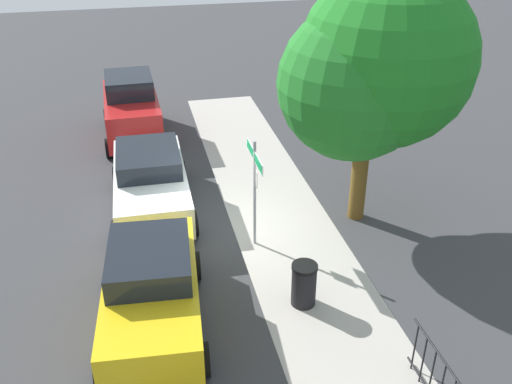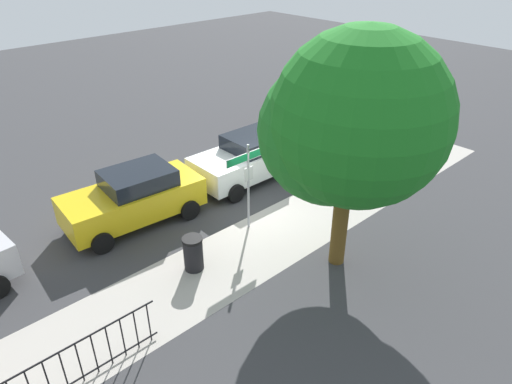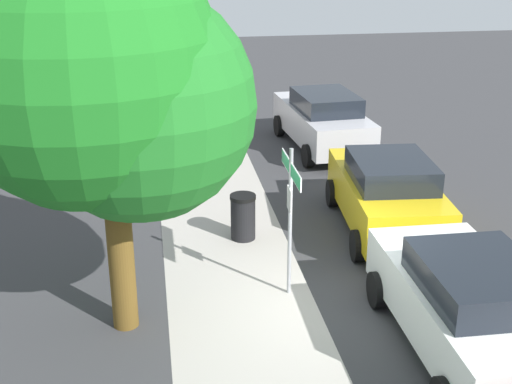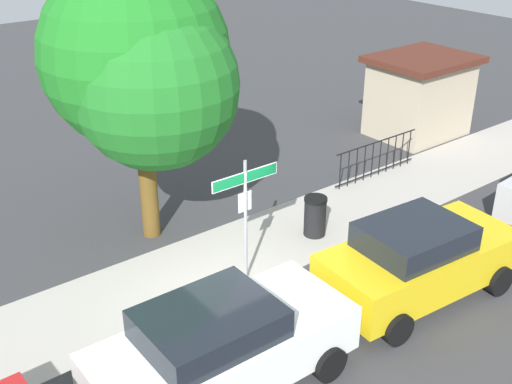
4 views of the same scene
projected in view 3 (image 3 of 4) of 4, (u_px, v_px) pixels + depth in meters
ground_plane at (318, 307)px, 12.18m from camera, size 60.00×60.00×0.00m
sidewalk_strip at (230, 260)px, 13.83m from camera, size 24.00×2.60×0.00m
street_sign at (290, 195)px, 11.95m from camera, size 1.59×0.07×2.74m
shade_tree at (104, 79)px, 10.30m from camera, size 4.15×4.62×6.33m
car_white at (470, 305)px, 10.59m from camera, size 4.45×2.12×1.66m
car_yellow at (387, 193)px, 14.87m from camera, size 4.31×2.27×1.71m
car_silver at (323, 120)px, 20.27m from camera, size 4.62×2.26×1.72m
iron_fence at (169, 162)px, 17.73m from camera, size 3.15×0.04×1.07m
utility_shed at (112, 101)px, 20.52m from camera, size 3.20×2.61×2.60m
trash_bin at (243, 217)px, 14.63m from camera, size 0.55×0.55×0.98m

